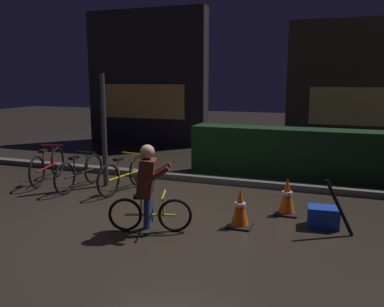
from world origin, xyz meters
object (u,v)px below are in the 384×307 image
(parked_bike_left_mid, at_px, (80,172))
(traffic_cone_near, at_px, (240,208))
(parked_bike_center_left, at_px, (124,175))
(closed_umbrella, at_px, (339,208))
(street_post, at_px, (104,131))
(cyclist, at_px, (148,188))
(parked_bike_leftmost, at_px, (48,166))
(blue_crate, at_px, (323,217))
(traffic_cone_far, at_px, (287,196))

(parked_bike_left_mid, relative_size, traffic_cone_near, 2.58)
(parked_bike_center_left, bearing_deg, parked_bike_left_mid, 106.82)
(closed_umbrella, bearing_deg, street_post, -21.89)
(street_post, relative_size, cyclist, 1.79)
(parked_bike_leftmost, distance_m, parked_bike_left_mid, 0.95)
(parked_bike_center_left, relative_size, closed_umbrella, 1.79)
(street_post, relative_size, parked_bike_center_left, 1.47)
(parked_bike_center_left, height_order, traffic_cone_near, parked_bike_center_left)
(traffic_cone_near, bearing_deg, cyclist, -152.82)
(blue_crate, height_order, cyclist, cyclist)
(street_post, xyz_separation_m, traffic_cone_near, (3.06, -1.30, -0.84))
(traffic_cone_far, xyz_separation_m, cyclist, (-1.75, -1.40, 0.34))
(cyclist, bearing_deg, blue_crate, 5.44)
(traffic_cone_near, relative_size, traffic_cone_far, 0.97)
(parked_bike_leftmost, distance_m, traffic_cone_near, 4.52)
(cyclist, bearing_deg, parked_bike_left_mid, 127.23)
(cyclist, distance_m, closed_umbrella, 2.65)
(parked_bike_leftmost, bearing_deg, blue_crate, -112.69)
(blue_crate, xyz_separation_m, cyclist, (-2.32, -1.01, 0.48))
(parked_bike_left_mid, bearing_deg, parked_bike_leftmost, 79.53)
(cyclist, xyz_separation_m, closed_umbrella, (2.53, 0.76, -0.24))
(street_post, bearing_deg, closed_umbrella, -14.60)
(street_post, xyz_separation_m, parked_bike_left_mid, (-0.38, -0.34, -0.80))
(closed_umbrella, bearing_deg, parked_bike_left_mid, -16.94)
(street_post, height_order, traffic_cone_far, street_post)
(blue_crate, bearing_deg, cyclist, -156.59)
(parked_bike_center_left, xyz_separation_m, traffic_cone_far, (3.09, -0.29, -0.03))
(street_post, relative_size, parked_bike_left_mid, 1.48)
(traffic_cone_far, bearing_deg, closed_umbrella, -39.67)
(parked_bike_leftmost, relative_size, traffic_cone_near, 2.69)
(blue_crate, relative_size, cyclist, 0.35)
(parked_bike_leftmost, distance_m, closed_umbrella, 5.81)
(parked_bike_left_mid, height_order, blue_crate, parked_bike_left_mid)
(parked_bike_leftmost, relative_size, traffic_cone_far, 2.61)
(parked_bike_center_left, distance_m, cyclist, 2.18)
(cyclist, bearing_deg, traffic_cone_near, 9.21)
(blue_crate, distance_m, cyclist, 2.58)
(street_post, xyz_separation_m, parked_bike_center_left, (0.55, -0.21, -0.79))
(parked_bike_center_left, height_order, traffic_cone_far, parked_bike_center_left)
(parked_bike_leftmost, relative_size, blue_crate, 3.58)
(blue_crate, bearing_deg, parked_bike_leftmost, 172.14)
(parked_bike_center_left, relative_size, blue_crate, 3.47)
(parked_bike_left_mid, distance_m, traffic_cone_far, 4.02)
(parked_bike_left_mid, height_order, parked_bike_center_left, parked_bike_center_left)
(parked_bike_leftmost, height_order, traffic_cone_near, parked_bike_leftmost)
(traffic_cone_near, height_order, closed_umbrella, closed_umbrella)
(parked_bike_left_mid, height_order, traffic_cone_far, parked_bike_left_mid)
(street_post, bearing_deg, traffic_cone_far, -7.91)
(street_post, distance_m, parked_bike_center_left, 0.99)
(traffic_cone_near, relative_size, cyclist, 0.47)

